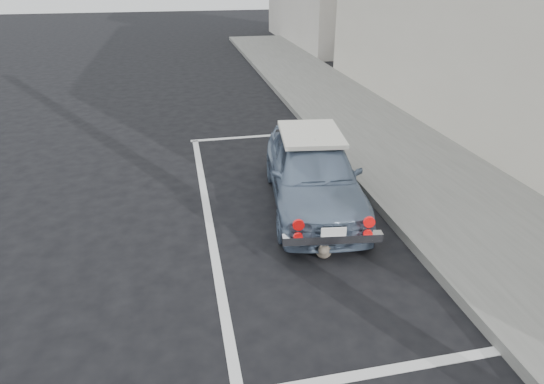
{
  "coord_description": "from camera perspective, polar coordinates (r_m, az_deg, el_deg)",
  "views": [
    {
      "loc": [
        -1.2,
        -3.41,
        3.58
      ],
      "look_at": [
        -0.03,
        2.12,
        0.75
      ],
      "focal_mm": 30.0,
      "sensor_mm": 36.0,
      "label": 1
    }
  ],
  "objects": [
    {
      "name": "sidewalk",
      "position": [
        7.8,
        24.15,
        -2.64
      ],
      "size": [
        2.8,
        40.0,
        0.15
      ],
      "primitive_type": "cube",
      "color": "slate",
      "rests_on": "ground"
    },
    {
      "name": "pline_side",
      "position": [
        7.35,
        -8.06,
        -2.84
      ],
      "size": [
        0.12,
        7.0,
        0.01
      ],
      "primitive_type": "cube",
      "color": "silver",
      "rests_on": "ground"
    },
    {
      "name": "pline_front",
      "position": [
        10.67,
        -2.06,
        6.98
      ],
      "size": [
        3.0,
        0.12,
        0.01
      ],
      "primitive_type": "cube",
      "color": "silver",
      "rests_on": "ground"
    },
    {
      "name": "pline_rear",
      "position": [
        4.91,
        13.4,
        -21.07
      ],
      "size": [
        3.0,
        0.12,
        0.01
      ],
      "primitive_type": "cube",
      "color": "silver",
      "rests_on": "ground"
    },
    {
      "name": "retro_coupe",
      "position": [
        7.38,
        5.16,
        2.6
      ],
      "size": [
        1.83,
        3.61,
        1.18
      ],
      "rotation": [
        0.0,
        0.0,
        -0.13
      ],
      "color": "slate",
      "rests_on": "ground"
    },
    {
      "name": "cat",
      "position": [
        6.26,
        6.52,
        -6.95
      ],
      "size": [
        0.35,
        0.53,
        0.3
      ],
      "rotation": [
        0.0,
        0.0,
        -0.32
      ],
      "color": "#7A6C5C",
      "rests_on": "ground"
    },
    {
      "name": "ground",
      "position": [
        5.09,
        5.59,
        -18.3
      ],
      "size": [
        80.0,
        80.0,
        0.0
      ],
      "primitive_type": "plane",
      "color": "black",
      "rests_on": "ground"
    }
  ]
}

